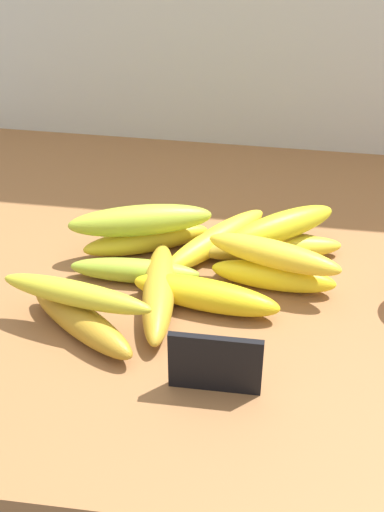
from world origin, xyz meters
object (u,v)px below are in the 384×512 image
at_px(banana_11, 76,294).
at_px(banana_0, 206,295).
at_px(banana_1, 216,240).
at_px(banana_3, 159,292).
at_px(banana_4, 135,271).
at_px(banana_7, 146,240).
at_px(banana_9, 282,226).
at_px(banana_5, 263,247).
at_px(banana_6, 273,276).
at_px(banana_8, 82,322).
at_px(banana_10, 274,256).
at_px(chalkboard_sign, 215,365).
at_px(banana_2, 289,247).
at_px(banana_12, 140,220).

bearing_deg(banana_11, banana_0, 21.76).
distance_m(banana_1, banana_3, 0.14).
bearing_deg(banana_4, banana_11, -116.19).
bearing_deg(banana_3, banana_7, 108.42).
xyz_separation_m(banana_9, banana_11, (-0.25, -0.19, 0.01)).
relative_size(banana_5, banana_6, 1.02).
relative_size(banana_8, banana_10, 0.99).
bearing_deg(chalkboard_sign, banana_7, 116.93).
height_order(banana_0, banana_5, banana_0).
distance_m(banana_8, banana_10, 0.27).
distance_m(banana_2, banana_7, 0.21).
relative_size(banana_3, banana_9, 1.19).
distance_m(banana_1, banana_8, 0.25).
bearing_deg(banana_0, banana_7, 131.88).
relative_size(banana_0, banana_3, 0.99).
distance_m(banana_5, banana_12, 0.18).
bearing_deg(banana_3, banana_4, 132.82).
bearing_deg(banana_5, banana_10, -75.81).
xyz_separation_m(banana_3, banana_12, (-0.04, 0.11, 0.04)).
distance_m(chalkboard_sign, banana_6, 0.20).
xyz_separation_m(banana_2, banana_7, (-0.21, -0.01, 0.00)).
relative_size(banana_3, banana_7, 1.09).
relative_size(banana_2, banana_4, 0.85).
height_order(banana_0, banana_2, banana_0).
relative_size(banana_5, banana_9, 1.03).
relative_size(banana_8, banana_11, 0.91).
distance_m(banana_9, banana_11, 0.31).
xyz_separation_m(banana_3, banana_5, (0.13, 0.12, -0.00)).
bearing_deg(banana_12, banana_3, -67.56).
relative_size(banana_6, banana_10, 0.92).
distance_m(banana_11, banana_12, 0.17).
height_order(banana_2, banana_9, banana_9).
xyz_separation_m(banana_0, banana_9, (0.09, 0.13, 0.03)).
distance_m(banana_7, banana_8, 0.19).
bearing_deg(banana_9, banana_8, -140.72).
distance_m(banana_8, banana_12, 0.19).
xyz_separation_m(banana_8, banana_10, (0.23, 0.12, 0.04)).
relative_size(banana_0, banana_6, 1.17).
xyz_separation_m(chalkboard_sign, banana_8, (-0.18, 0.07, -0.02)).
xyz_separation_m(banana_0, banana_4, (-0.10, 0.04, -0.00)).
height_order(banana_3, banana_9, banana_9).
xyz_separation_m(banana_2, banana_5, (-0.04, -0.01, 0.00)).
distance_m(banana_2, banana_9, 0.04).
relative_size(banana_2, banana_5, 0.87).
height_order(chalkboard_sign, banana_3, chalkboard_sign).
height_order(banana_8, banana_11, banana_11).
bearing_deg(banana_8, banana_2, 37.94).
height_order(banana_3, banana_11, banana_11).
height_order(banana_0, banana_8, banana_0).
bearing_deg(banana_6, banana_0, -148.10).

